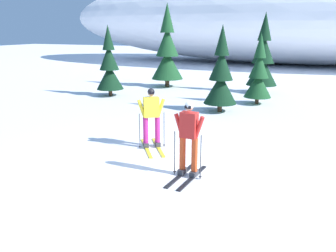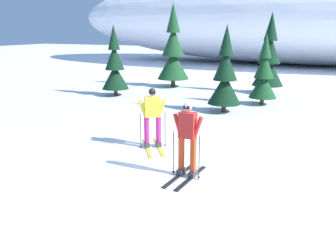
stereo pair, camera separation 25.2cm
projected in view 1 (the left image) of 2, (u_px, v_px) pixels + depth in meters
The scene contains 9 objects.
ground_plane at pixel (163, 158), 9.57m from camera, with size 120.00×120.00×0.00m, color white.
skier_red_jacket at pixel (189, 138), 8.13m from camera, with size 0.77×1.61×1.83m.
skier_yellow_jacket at pixel (151, 117), 10.16m from camera, with size 1.35×1.68×1.78m.
pine_tree_far_left at pixel (109, 67), 18.07m from camera, with size 1.41×1.41×3.65m.
pine_tree_center_left at pixel (167, 53), 20.85m from camera, with size 1.90×1.90×4.93m.
pine_tree_center at pixel (221, 76), 14.54m from camera, with size 1.40×1.40×3.62m.
pine_tree_center_right at pixel (263, 60), 18.91m from camera, with size 1.67×1.67×4.32m.
pine_tree_far_right at pixel (259, 75), 16.10m from camera, with size 1.27×1.27×3.29m.
snow_ridge_background at pixel (300, 16), 34.57m from camera, with size 50.94×19.27×9.39m, color white.
Camera 1 is at (3.56, -8.25, 3.40)m, focal length 37.18 mm.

